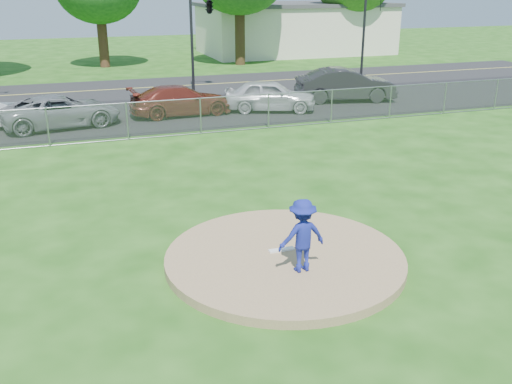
{
  "coord_description": "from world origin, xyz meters",
  "views": [
    {
      "loc": [
        -4.37,
        -10.73,
        5.95
      ],
      "look_at": [
        0.0,
        2.0,
        1.0
      ],
      "focal_mm": 40.0,
      "sensor_mm": 36.0,
      "label": 1
    }
  ],
  "objects_px": {
    "traffic_signal_right": "(367,27)",
    "parked_car_pearl": "(270,95)",
    "parked_car_darkred": "(181,100)",
    "parked_car_charcoal": "(346,85)",
    "traffic_cone": "(47,118)",
    "traffic_signal_center": "(207,8)",
    "pitcher": "(302,236)",
    "parked_car_gray": "(61,111)",
    "commercial_building": "(295,28)"
  },
  "relations": [
    {
      "from": "traffic_signal_center",
      "to": "traffic_cone",
      "type": "bearing_deg",
      "value": -144.61
    },
    {
      "from": "traffic_cone",
      "to": "parked_car_charcoal",
      "type": "xyz_separation_m",
      "value": [
        15.05,
        0.83,
        0.53
      ]
    },
    {
      "from": "parked_car_gray",
      "to": "parked_car_pearl",
      "type": "distance_m",
      "value": 9.75
    },
    {
      "from": "pitcher",
      "to": "commercial_building",
      "type": "bearing_deg",
      "value": -115.37
    },
    {
      "from": "parked_car_gray",
      "to": "parked_car_pearl",
      "type": "bearing_deg",
      "value": -98.99
    },
    {
      "from": "commercial_building",
      "to": "pitcher",
      "type": "xyz_separation_m",
      "value": [
        -15.94,
        -38.8,
        -1.16
      ]
    },
    {
      "from": "traffic_signal_center",
      "to": "traffic_cone",
      "type": "relative_size",
      "value": 8.44
    },
    {
      "from": "pitcher",
      "to": "parked_car_pearl",
      "type": "xyz_separation_m",
      "value": [
        5.24,
        16.12,
        -0.23
      ]
    },
    {
      "from": "commercial_building",
      "to": "parked_car_charcoal",
      "type": "relative_size",
      "value": 3.15
    },
    {
      "from": "commercial_building",
      "to": "pitcher",
      "type": "distance_m",
      "value": 41.96
    },
    {
      "from": "parked_car_gray",
      "to": "commercial_building",
      "type": "bearing_deg",
      "value": -51.88
    },
    {
      "from": "parked_car_gray",
      "to": "parked_car_darkred",
      "type": "bearing_deg",
      "value": -92.92
    },
    {
      "from": "parked_car_gray",
      "to": "parked_car_charcoal",
      "type": "relative_size",
      "value": 0.96
    },
    {
      "from": "traffic_signal_center",
      "to": "parked_car_gray",
      "type": "height_order",
      "value": "traffic_signal_center"
    },
    {
      "from": "traffic_cone",
      "to": "parked_car_pearl",
      "type": "bearing_deg",
      "value": -1.39
    },
    {
      "from": "parked_car_gray",
      "to": "parked_car_charcoal",
      "type": "distance_m",
      "value": 14.48
    },
    {
      "from": "traffic_signal_right",
      "to": "parked_car_charcoal",
      "type": "height_order",
      "value": "traffic_signal_right"
    },
    {
      "from": "parked_car_gray",
      "to": "parked_car_darkred",
      "type": "distance_m",
      "value": 5.47
    },
    {
      "from": "commercial_building",
      "to": "traffic_cone",
      "type": "distance_m",
      "value": 30.84
    },
    {
      "from": "traffic_signal_center",
      "to": "parked_car_pearl",
      "type": "bearing_deg",
      "value": -78.8
    },
    {
      "from": "traffic_cone",
      "to": "parked_car_darkred",
      "type": "distance_m",
      "value": 6.07
    },
    {
      "from": "parked_car_darkred",
      "to": "traffic_signal_center",
      "type": "bearing_deg",
      "value": -29.59
    },
    {
      "from": "parked_car_darkred",
      "to": "parked_car_charcoal",
      "type": "height_order",
      "value": "parked_car_charcoal"
    },
    {
      "from": "traffic_signal_right",
      "to": "parked_car_pearl",
      "type": "distance_m",
      "value": 11.46
    },
    {
      "from": "traffic_signal_center",
      "to": "parked_car_gray",
      "type": "distance_m",
      "value": 11.55
    },
    {
      "from": "traffic_cone",
      "to": "traffic_signal_center",
      "type": "bearing_deg",
      "value": 35.39
    },
    {
      "from": "traffic_cone",
      "to": "traffic_signal_right",
      "type": "bearing_deg",
      "value": 18.41
    },
    {
      "from": "traffic_cone",
      "to": "parked_car_charcoal",
      "type": "relative_size",
      "value": 0.13
    },
    {
      "from": "traffic_cone",
      "to": "parked_car_darkred",
      "type": "height_order",
      "value": "parked_car_darkred"
    },
    {
      "from": "pitcher",
      "to": "parked_car_darkred",
      "type": "bearing_deg",
      "value": -96.18
    },
    {
      "from": "traffic_signal_right",
      "to": "parked_car_gray",
      "type": "distance_m",
      "value": 20.09
    },
    {
      "from": "traffic_signal_center",
      "to": "parked_car_darkred",
      "type": "bearing_deg",
      "value": -115.88
    },
    {
      "from": "parked_car_charcoal",
      "to": "commercial_building",
      "type": "bearing_deg",
      "value": -3.58
    },
    {
      "from": "parked_car_gray",
      "to": "parked_car_darkred",
      "type": "height_order",
      "value": "parked_car_darkred"
    },
    {
      "from": "parked_car_darkred",
      "to": "parked_car_pearl",
      "type": "bearing_deg",
      "value": -100.29
    },
    {
      "from": "pitcher",
      "to": "traffic_cone",
      "type": "xyz_separation_m",
      "value": [
        -5.14,
        16.37,
        -0.66
      ]
    },
    {
      "from": "commercial_building",
      "to": "parked_car_gray",
      "type": "xyz_separation_m",
      "value": [
        -20.46,
        -22.86,
        -1.46
      ]
    },
    {
      "from": "traffic_cone",
      "to": "parked_car_darkred",
      "type": "xyz_separation_m",
      "value": [
        6.05,
        0.25,
        0.37
      ]
    },
    {
      "from": "traffic_signal_right",
      "to": "parked_car_charcoal",
      "type": "distance_m",
      "value": 7.47
    },
    {
      "from": "parked_car_charcoal",
      "to": "traffic_cone",
      "type": "bearing_deg",
      "value": 105.18
    },
    {
      "from": "traffic_signal_center",
      "to": "pitcher",
      "type": "relative_size",
      "value": 3.51
    },
    {
      "from": "traffic_signal_center",
      "to": "parked_car_gray",
      "type": "relative_size",
      "value": 1.12
    },
    {
      "from": "traffic_signal_right",
      "to": "parked_car_pearl",
      "type": "height_order",
      "value": "traffic_signal_right"
    },
    {
      "from": "commercial_building",
      "to": "parked_car_charcoal",
      "type": "bearing_deg",
      "value": -105.61
    },
    {
      "from": "traffic_signal_right",
      "to": "traffic_cone",
      "type": "distance_m",
      "value": 20.58
    },
    {
      "from": "parked_car_gray",
      "to": "parked_car_charcoal",
      "type": "xyz_separation_m",
      "value": [
        14.42,
        1.26,
        0.16
      ]
    },
    {
      "from": "traffic_signal_right",
      "to": "parked_car_gray",
      "type": "bearing_deg",
      "value": -159.85
    },
    {
      "from": "commercial_building",
      "to": "parked_car_charcoal",
      "type": "distance_m",
      "value": 22.47
    },
    {
      "from": "traffic_signal_right",
      "to": "commercial_building",
      "type": "bearing_deg",
      "value": 83.71
    },
    {
      "from": "pitcher",
      "to": "traffic_cone",
      "type": "bearing_deg",
      "value": -75.6
    }
  ]
}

